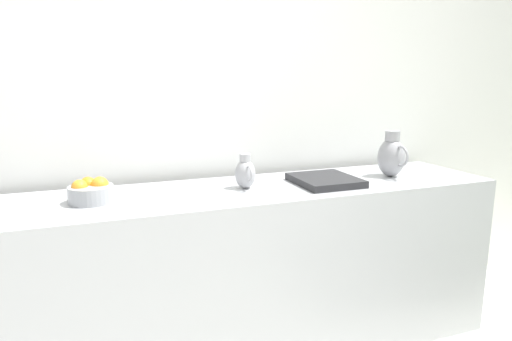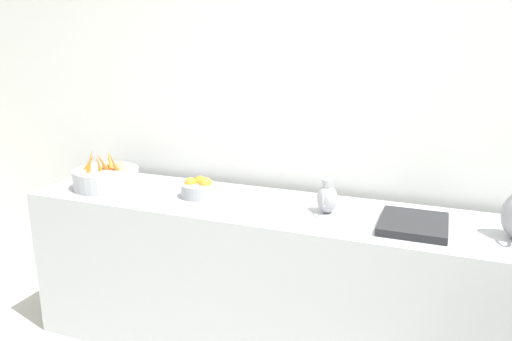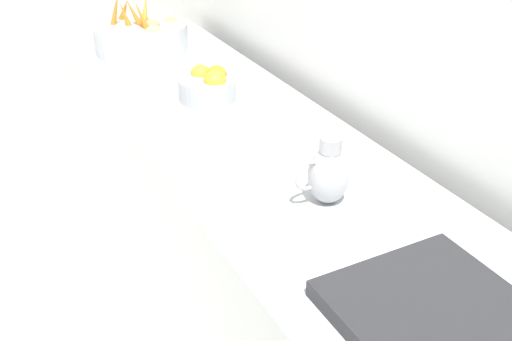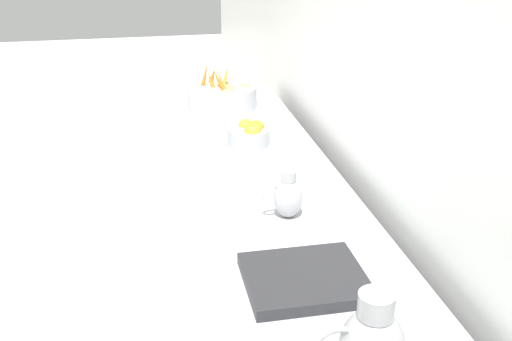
# 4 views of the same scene
# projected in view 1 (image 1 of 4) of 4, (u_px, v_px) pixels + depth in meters

# --- Properties ---
(tile_wall_left) EXTENTS (0.10, 8.79, 3.00)m
(tile_wall_left) POSITION_uv_depth(u_px,v_px,m) (276.00, 62.00, 2.60)
(tile_wall_left) COLOR white
(tile_wall_left) RESTS_ON ground_plane
(prep_counter) EXTENTS (0.61, 2.95, 0.87)m
(prep_counter) POSITION_uv_depth(u_px,v_px,m) (215.00, 276.00, 2.26)
(prep_counter) COLOR #ADAFB5
(prep_counter) RESTS_ON ground_plane
(orange_bowl) EXTENTS (0.19, 0.19, 0.11)m
(orange_bowl) POSITION_uv_depth(u_px,v_px,m) (91.00, 192.00, 1.98)
(orange_bowl) COLOR #9EA0A5
(orange_bowl) RESTS_ON prep_counter
(metal_pitcher_tall) EXTENTS (0.21, 0.15, 0.25)m
(metal_pitcher_tall) POSITION_uv_depth(u_px,v_px,m) (392.00, 156.00, 2.49)
(metal_pitcher_tall) COLOR #939399
(metal_pitcher_tall) RESTS_ON prep_counter
(metal_pitcher_short) EXTENTS (0.15, 0.10, 0.17)m
(metal_pitcher_short) POSITION_uv_depth(u_px,v_px,m) (245.00, 173.00, 2.22)
(metal_pitcher_short) COLOR #A3A3A8
(metal_pitcher_short) RESTS_ON prep_counter
(counter_sink_basin) EXTENTS (0.34, 0.30, 0.04)m
(counter_sink_basin) POSITION_uv_depth(u_px,v_px,m) (325.00, 180.00, 2.33)
(counter_sink_basin) COLOR #232326
(counter_sink_basin) RESTS_ON prep_counter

